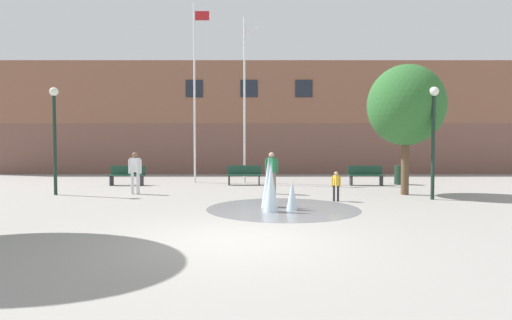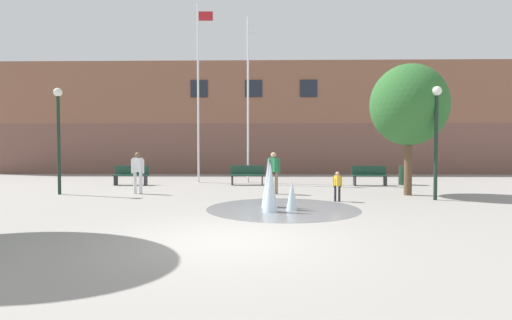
% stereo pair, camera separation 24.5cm
% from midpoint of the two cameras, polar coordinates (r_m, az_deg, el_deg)
% --- Properties ---
extents(ground_plane, '(100.00, 100.00, 0.00)m').
position_cam_midpoint_polar(ground_plane, '(7.97, -2.94, -11.32)').
color(ground_plane, gray).
extents(library_building, '(36.00, 6.05, 7.29)m').
position_cam_midpoint_polar(library_building, '(28.69, 0.08, 5.68)').
color(library_building, brown).
rests_on(library_building, ground).
extents(splash_fountain, '(4.49, 4.49, 1.51)m').
position_cam_midpoint_polar(splash_fountain, '(11.60, 3.33, -4.37)').
color(splash_fountain, gray).
rests_on(splash_fountain, ground).
extents(park_bench_center, '(1.60, 0.44, 0.91)m').
position_cam_midpoint_polar(park_bench_center, '(19.47, -17.07, -2.04)').
color(park_bench_center, '#28282D').
rests_on(park_bench_center, ground).
extents(park_bench_under_right_flagpole, '(1.60, 0.44, 0.91)m').
position_cam_midpoint_polar(park_bench_under_right_flagpole, '(18.70, -0.88, -2.12)').
color(park_bench_under_right_flagpole, '#28282D').
rests_on(park_bench_under_right_flagpole, ground).
extents(park_bench_near_trashcan, '(1.60, 0.44, 0.91)m').
position_cam_midpoint_polar(park_bench_near_trashcan, '(19.20, 16.26, -2.09)').
color(park_bench_near_trashcan, '#28282D').
rests_on(park_bench_near_trashcan, ground).
extents(child_running, '(0.31, 0.24, 0.99)m').
position_cam_midpoint_polar(child_running, '(13.46, 12.06, -3.37)').
color(child_running, '#28282D').
rests_on(child_running, ground).
extents(adult_in_red, '(0.50, 0.31, 1.59)m').
position_cam_midpoint_polar(adult_in_red, '(15.85, -16.12, -1.31)').
color(adult_in_red, silver).
rests_on(adult_in_red, ground).
extents(teen_by_trashcan, '(0.50, 0.39, 1.59)m').
position_cam_midpoint_polar(teen_by_trashcan, '(15.21, 2.98, -1.37)').
color(teen_by_trashcan, '#89755B').
rests_on(teen_by_trashcan, ground).
extents(flagpole_left, '(0.80, 0.10, 8.88)m').
position_cam_midpoint_polar(flagpole_left, '(20.34, -7.85, 10.09)').
color(flagpole_left, silver).
rests_on(flagpole_left, ground).
extents(flagpole_right, '(0.80, 0.10, 8.18)m').
position_cam_midpoint_polar(flagpole_right, '(20.06, -0.72, 9.21)').
color(flagpole_right, silver).
rests_on(flagpole_right, ground).
extents(lamp_post_left_lane, '(0.32, 0.32, 4.01)m').
position_cam_midpoint_polar(lamp_post_left_lane, '(16.73, -26.01, 4.47)').
color(lamp_post_left_lane, '#192D23').
rests_on(lamp_post_left_lane, ground).
extents(lamp_post_right_lane, '(0.32, 0.32, 3.84)m').
position_cam_midpoint_polar(lamp_post_right_lane, '(14.84, 24.79, 4.47)').
color(lamp_post_right_lane, '#192D23').
rests_on(lamp_post_right_lane, ground).
extents(trash_can, '(0.56, 0.56, 0.90)m').
position_cam_midpoint_polar(trash_can, '(20.05, 20.82, -2.05)').
color(trash_can, '#193323').
rests_on(trash_can, ground).
extents(street_tree_near_building, '(2.83, 2.83, 4.86)m').
position_cam_midpoint_polar(street_tree_near_building, '(15.98, 21.42, 7.30)').
color(street_tree_near_building, brown).
rests_on(street_tree_near_building, ground).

